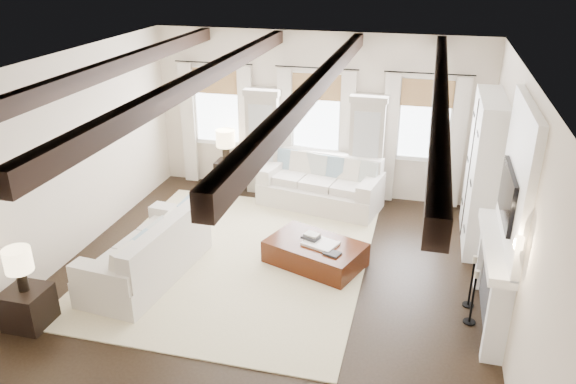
% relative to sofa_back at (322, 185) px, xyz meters
% --- Properties ---
extents(ground, '(7.50, 7.50, 0.00)m').
position_rel_sofa_back_xyz_m(ground, '(-0.25, -3.12, -0.40)').
color(ground, black).
rests_on(ground, ground).
extents(room_shell, '(6.54, 7.54, 3.22)m').
position_rel_sofa_back_xyz_m(room_shell, '(0.50, -2.23, 1.49)').
color(room_shell, beige).
rests_on(room_shell, ground).
extents(area_rug, '(4.11, 4.75, 0.02)m').
position_rel_sofa_back_xyz_m(area_rug, '(-0.92, -2.44, -0.39)').
color(area_rug, beige).
rests_on(area_rug, ground).
extents(sofa_back, '(2.43, 1.43, 0.98)m').
position_rel_sofa_back_xyz_m(sofa_back, '(0.00, 0.00, 0.00)').
color(sofa_back, silver).
rests_on(sofa_back, ground).
extents(sofa_left, '(1.24, 2.34, 0.96)m').
position_rel_sofa_back_xyz_m(sofa_left, '(-1.98, -3.22, -0.01)').
color(sofa_left, silver).
rests_on(sofa_left, ground).
extents(ottoman, '(1.68, 1.35, 0.38)m').
position_rel_sofa_back_xyz_m(ottoman, '(0.34, -2.24, -0.21)').
color(ottoman, black).
rests_on(ottoman, ground).
extents(tray, '(0.60, 0.53, 0.04)m').
position_rel_sofa_back_xyz_m(tray, '(0.43, -2.29, 0.00)').
color(tray, white).
rests_on(tray, ottoman).
extents(book_lower, '(0.31, 0.28, 0.04)m').
position_rel_sofa_back_xyz_m(book_lower, '(0.26, -2.20, 0.04)').
color(book_lower, '#262628').
rests_on(book_lower, tray).
extents(book_upper, '(0.27, 0.24, 0.03)m').
position_rel_sofa_back_xyz_m(book_upper, '(0.27, -2.17, 0.08)').
color(book_upper, beige).
rests_on(book_upper, book_lower).
extents(book_loose, '(0.29, 0.25, 0.03)m').
position_rel_sofa_back_xyz_m(book_loose, '(0.66, -2.54, -0.00)').
color(book_loose, '#262628').
rests_on(book_loose, ottoman).
extents(side_table_front, '(0.53, 0.53, 0.53)m').
position_rel_sofa_back_xyz_m(side_table_front, '(-3.00, -4.69, -0.13)').
color(side_table_front, black).
rests_on(side_table_front, ground).
extents(lamp_front, '(0.35, 0.35, 0.60)m').
position_rel_sofa_back_xyz_m(lamp_front, '(-3.00, -4.69, 0.54)').
color(lamp_front, black).
rests_on(lamp_front, side_table_front).
extents(side_table_back, '(0.42, 0.42, 0.63)m').
position_rel_sofa_back_xyz_m(side_table_back, '(-2.02, 0.23, -0.08)').
color(side_table_back, black).
rests_on(side_table_back, ground).
extents(lamp_back, '(0.38, 0.38, 0.65)m').
position_rel_sofa_back_xyz_m(lamp_back, '(-2.02, 0.23, 0.67)').
color(lamp_back, black).
rests_on(lamp_back, side_table_back).
extents(candlestick_near, '(0.16, 0.16, 0.81)m').
position_rel_sofa_back_xyz_m(candlestick_near, '(2.65, -3.22, -0.06)').
color(candlestick_near, black).
rests_on(candlestick_near, ground).
extents(candlestick_far, '(0.16, 0.16, 0.79)m').
position_rel_sofa_back_xyz_m(candlestick_far, '(2.65, -2.82, -0.07)').
color(candlestick_far, black).
rests_on(candlestick_far, ground).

